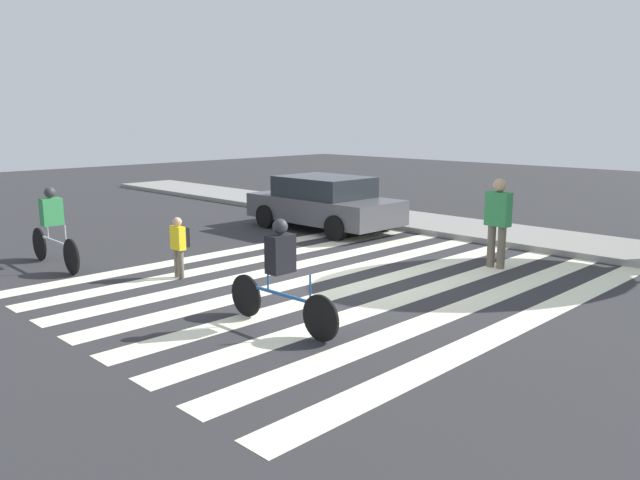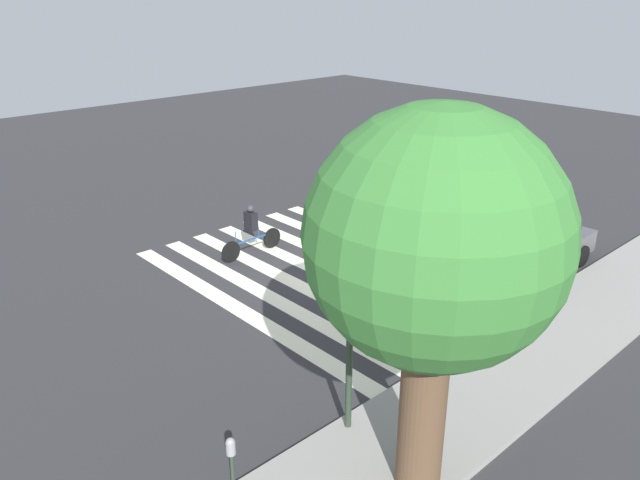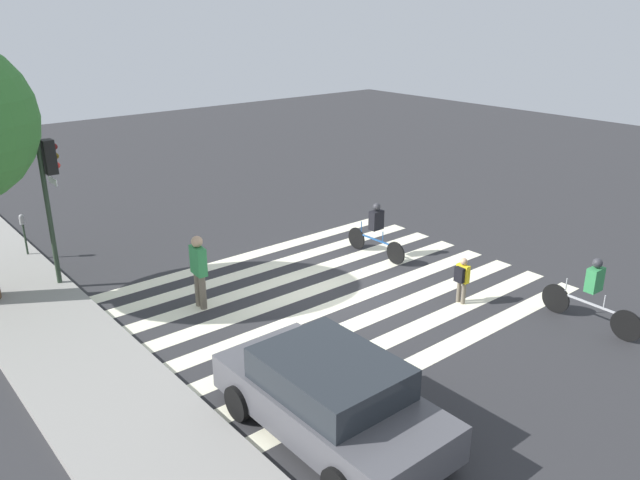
{
  "view_description": "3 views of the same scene",
  "coord_description": "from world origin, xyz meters",
  "px_view_note": "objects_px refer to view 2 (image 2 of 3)",
  "views": [
    {
      "loc": [
        7.69,
        -8.26,
        3.0
      ],
      "look_at": [
        -0.19,
        -0.36,
        0.81
      ],
      "focal_mm": 35.0,
      "sensor_mm": 36.0,
      "label": 1
    },
    {
      "loc": [
        11.53,
        11.78,
        7.68
      ],
      "look_at": [
        1.16,
        0.52,
        1.4
      ],
      "focal_mm": 35.0,
      "sensor_mm": 36.0,
      "label": 2
    },
    {
      "loc": [
        -10.76,
        9.45,
        6.78
      ],
      "look_at": [
        0.41,
        0.19,
        1.36
      ],
      "focal_mm": 35.0,
      "sensor_mm": 36.0,
      "label": 3
    }
  ],
  "objects_px": {
    "cyclist_mid_street": "(251,228)",
    "pedestrian_adult_tall_backpack": "(381,287)",
    "traffic_light": "(345,294)",
    "car_parked_silver_sedan": "(530,245)",
    "street_tree": "(435,244)",
    "parking_meter": "(231,456)",
    "cyclist_far_lane": "(371,183)",
    "pedestrian_child_with_backpack": "(347,212)"
  },
  "relations": [
    {
      "from": "pedestrian_child_with_backpack",
      "to": "cyclist_mid_street",
      "type": "distance_m",
      "value": 3.58
    },
    {
      "from": "pedestrian_child_with_backpack",
      "to": "car_parked_silver_sedan",
      "type": "xyz_separation_m",
      "value": [
        -1.76,
        5.69,
        0.06
      ]
    },
    {
      "from": "parking_meter",
      "to": "car_parked_silver_sedan",
      "type": "height_order",
      "value": "car_parked_silver_sedan"
    },
    {
      "from": "cyclist_mid_street",
      "to": "car_parked_silver_sedan",
      "type": "relative_size",
      "value": 0.52
    },
    {
      "from": "traffic_light",
      "to": "pedestrian_child_with_backpack",
      "type": "height_order",
      "value": "traffic_light"
    },
    {
      "from": "pedestrian_adult_tall_backpack",
      "to": "pedestrian_child_with_backpack",
      "type": "xyz_separation_m",
      "value": [
        -3.84,
        -4.98,
        -0.34
      ]
    },
    {
      "from": "parking_meter",
      "to": "pedestrian_child_with_backpack",
      "type": "xyz_separation_m",
      "value": [
        -9.76,
        -7.27,
        -0.31
      ]
    },
    {
      "from": "street_tree",
      "to": "cyclist_mid_street",
      "type": "relative_size",
      "value": 2.82
    },
    {
      "from": "cyclist_far_lane",
      "to": "cyclist_mid_street",
      "type": "relative_size",
      "value": 1.08
    },
    {
      "from": "cyclist_mid_street",
      "to": "pedestrian_child_with_backpack",
      "type": "bearing_deg",
      "value": 169.78
    },
    {
      "from": "cyclist_mid_street",
      "to": "parking_meter",
      "type": "bearing_deg",
      "value": 50.43
    },
    {
      "from": "traffic_light",
      "to": "cyclist_far_lane",
      "type": "xyz_separation_m",
      "value": [
        -9.76,
        -8.4,
        -1.95
      ]
    },
    {
      "from": "pedestrian_child_with_backpack",
      "to": "street_tree",
      "type": "bearing_deg",
      "value": -128.73
    },
    {
      "from": "cyclist_far_lane",
      "to": "cyclist_mid_street",
      "type": "xyz_separation_m",
      "value": [
        6.11,
        0.75,
        -0.01
      ]
    },
    {
      "from": "pedestrian_adult_tall_backpack",
      "to": "cyclist_mid_street",
      "type": "distance_m",
      "value": 5.56
    },
    {
      "from": "car_parked_silver_sedan",
      "to": "street_tree",
      "type": "bearing_deg",
      "value": 19.68
    },
    {
      "from": "pedestrian_adult_tall_backpack",
      "to": "traffic_light",
      "type": "bearing_deg",
      "value": -142.61
    },
    {
      "from": "cyclist_far_lane",
      "to": "car_parked_silver_sedan",
      "type": "relative_size",
      "value": 0.56
    },
    {
      "from": "cyclist_mid_street",
      "to": "pedestrian_adult_tall_backpack",
      "type": "bearing_deg",
      "value": 85.72
    },
    {
      "from": "pedestrian_adult_tall_backpack",
      "to": "pedestrian_child_with_backpack",
      "type": "relative_size",
      "value": 1.55
    },
    {
      "from": "street_tree",
      "to": "parking_meter",
      "type": "bearing_deg",
      "value": -34.53
    },
    {
      "from": "cyclist_far_lane",
      "to": "cyclist_mid_street",
      "type": "bearing_deg",
      "value": 8.67
    },
    {
      "from": "street_tree",
      "to": "pedestrian_child_with_backpack",
      "type": "distance_m",
      "value": 12.13
    },
    {
      "from": "car_parked_silver_sedan",
      "to": "pedestrian_adult_tall_backpack",
      "type": "bearing_deg",
      "value": -7.41
    },
    {
      "from": "traffic_light",
      "to": "car_parked_silver_sedan",
      "type": "distance_m",
      "value": 9.27
    },
    {
      "from": "parking_meter",
      "to": "car_parked_silver_sedan",
      "type": "bearing_deg",
      "value": -172.18
    },
    {
      "from": "traffic_light",
      "to": "pedestrian_child_with_backpack",
      "type": "xyz_separation_m",
      "value": [
        -7.17,
        -7.09,
        -2.13
      ]
    },
    {
      "from": "traffic_light",
      "to": "cyclist_mid_street",
      "type": "bearing_deg",
      "value": -115.44
    },
    {
      "from": "pedestrian_child_with_backpack",
      "to": "cyclist_mid_street",
      "type": "xyz_separation_m",
      "value": [
        3.53,
        -0.57,
        0.18
      ]
    },
    {
      "from": "street_tree",
      "to": "car_parked_silver_sedan",
      "type": "distance_m",
      "value": 10.29
    },
    {
      "from": "pedestrian_child_with_backpack",
      "to": "parking_meter",
      "type": "bearing_deg",
      "value": -142.88
    },
    {
      "from": "parking_meter",
      "to": "pedestrian_adult_tall_backpack",
      "type": "distance_m",
      "value": 6.35
    },
    {
      "from": "cyclist_far_lane",
      "to": "cyclist_mid_street",
      "type": "distance_m",
      "value": 6.16
    },
    {
      "from": "pedestrian_adult_tall_backpack",
      "to": "street_tree",
      "type": "bearing_deg",
      "value": -125.93
    },
    {
      "from": "parking_meter",
      "to": "street_tree",
      "type": "distance_m",
      "value": 4.49
    },
    {
      "from": "cyclist_mid_street",
      "to": "car_parked_silver_sedan",
      "type": "height_order",
      "value": "cyclist_mid_street"
    },
    {
      "from": "pedestrian_adult_tall_backpack",
      "to": "cyclist_far_lane",
      "type": "height_order",
      "value": "pedestrian_adult_tall_backpack"
    },
    {
      "from": "traffic_light",
      "to": "street_tree",
      "type": "distance_m",
      "value": 2.43
    },
    {
      "from": "cyclist_far_lane",
      "to": "street_tree",
      "type": "bearing_deg",
      "value": 47.79
    },
    {
      "from": "parking_meter",
      "to": "car_parked_silver_sedan",
      "type": "xyz_separation_m",
      "value": [
        -11.52,
        -1.58,
        -0.26
      ]
    },
    {
      "from": "pedestrian_adult_tall_backpack",
      "to": "car_parked_silver_sedan",
      "type": "relative_size",
      "value": 0.42
    },
    {
      "from": "pedestrian_adult_tall_backpack",
      "to": "parking_meter",
      "type": "bearing_deg",
      "value": -153.78
    }
  ]
}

